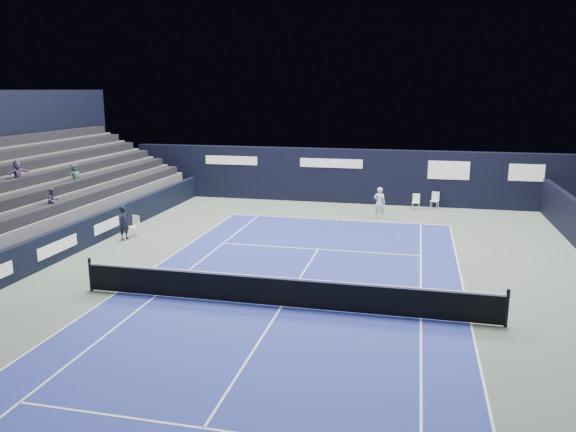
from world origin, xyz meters
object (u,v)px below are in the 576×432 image
tennis_net (281,291)px  tennis_player (379,203)px  folding_chair_back_b (435,199)px  line_judge_chair (135,224)px  folding_chair_back_a (416,201)px

tennis_net → tennis_player: (2.03, 12.78, 0.29)m
folding_chair_back_b → tennis_player: size_ratio=0.58×
folding_chair_back_b → line_judge_chair: size_ratio=1.01×
tennis_net → tennis_player: size_ratio=8.05×
folding_chair_back_a → tennis_net: size_ratio=0.07×
folding_chair_back_b → line_judge_chair: folding_chair_back_b is taller
folding_chair_back_a → line_judge_chair: 14.98m
folding_chair_back_b → tennis_player: bearing=-116.6°
folding_chair_back_a → line_judge_chair: size_ratio=0.95×
folding_chair_back_a → line_judge_chair: line_judge_chair is taller
tennis_net → folding_chair_back_a: bearing=76.0°
line_judge_chair → tennis_player: 12.06m
folding_chair_back_b → line_judge_chair: bearing=-129.5°
tennis_net → tennis_player: tennis_player is taller
folding_chair_back_a → tennis_net: tennis_net is taller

